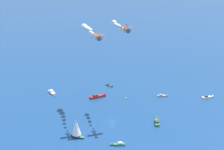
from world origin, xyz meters
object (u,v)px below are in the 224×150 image
at_px(motorboat_offshore, 98,96).
at_px(motorboat_trailing, 110,85).
at_px(motorboat_mid_cluster, 117,144).
at_px(biplane_wingman, 98,37).
at_px(wingwalker_wingman, 98,33).
at_px(motorboat_ahead, 157,121).
at_px(marker_buoy, 126,98).
at_px(motorboat_outer_ring_a, 208,97).
at_px(wingwalker_lead, 127,25).
at_px(motorboat_inshore, 163,96).
at_px(biplane_lead, 126,30).
at_px(sailboat_outer_ring_b, 76,128).
at_px(motorboat_far_port, 53,93).

relative_size(motorboat_offshore, motorboat_trailing, 1.68).
height_order(motorboat_trailing, motorboat_mid_cluster, motorboat_mid_cluster).
bearing_deg(biplane_wingman, wingwalker_wingman, 157.20).
relative_size(motorboat_ahead, marker_buoy, 3.84).
distance_m(motorboat_ahead, wingwalker_wingman, 56.04).
bearing_deg(motorboat_outer_ring_a, biplane_wingman, -11.20).
distance_m(motorboat_trailing, wingwalker_wingman, 70.68).
height_order(motorboat_outer_ring_a, wingwalker_lead, wingwalker_lead).
distance_m(motorboat_ahead, wingwalker_lead, 53.02).
relative_size(motorboat_inshore, biplane_wingman, 0.85).
height_order(motorboat_trailing, biplane_lead, biplane_lead).
distance_m(motorboat_inshore, motorboat_trailing, 38.49).
distance_m(motorboat_ahead, sailboat_outer_ring_b, 43.25).
bearing_deg(motorboat_trailing, biplane_lead, 63.19).
bearing_deg(wingwalker_wingman, motorboat_trailing, -131.94).
xyz_separation_m(motorboat_far_port, motorboat_inshore, (-54.51, 45.84, -0.21)).
bearing_deg(wingwalker_wingman, marker_buoy, -152.63).
height_order(motorboat_inshore, biplane_wingman, biplane_wingman).
relative_size(motorboat_offshore, motorboat_outer_ring_a, 1.36).
relative_size(motorboat_ahead, wingwalker_wingman, 5.26).
xyz_separation_m(wingwalker_lead, wingwalker_wingman, (12.79, -5.68, -3.05)).
distance_m(marker_buoy, wingwalker_wingman, 58.61).
height_order(marker_buoy, wingwalker_wingman, wingwalker_wingman).
bearing_deg(biplane_lead, motorboat_ahead, 133.33).
relative_size(motorboat_far_port, wingwalker_lead, 6.02).
height_order(motorboat_outer_ring_a, sailboat_outer_ring_b, sailboat_outer_ring_b).
xyz_separation_m(motorboat_trailing, biplane_wingman, (35.29, 38.84, 45.34)).
bearing_deg(wingwalker_lead, motorboat_mid_cluster, 42.37).
height_order(motorboat_far_port, motorboat_inshore, motorboat_far_port).
xyz_separation_m(marker_buoy, biplane_lead, (17.91, 21.30, 48.47)).
bearing_deg(motorboat_outer_ring_a, motorboat_far_port, -40.37).
relative_size(motorboat_mid_cluster, wingwalker_wingman, 4.18).
distance_m(marker_buoy, wingwalker_lead, 57.71).
bearing_deg(wingwalker_wingman, motorboat_far_port, -86.71).
bearing_deg(motorboat_far_port, biplane_lead, 105.46).
height_order(motorboat_ahead, biplane_lead, biplane_lead).
height_order(motorboat_far_port, biplane_lead, biplane_lead).
xyz_separation_m(motorboat_far_port, wingwalker_lead, (-15.67, 55.76, 50.28)).
bearing_deg(wingwalker_lead, motorboat_inshore, -165.68).
height_order(motorboat_offshore, motorboat_mid_cluster, motorboat_offshore).
bearing_deg(biplane_lead, motorboat_mid_cluster, 43.02).
distance_m(motorboat_ahead, biplane_wingman, 54.42).
xyz_separation_m(motorboat_inshore, motorboat_ahead, (27.46, 22.16, 0.18)).
distance_m(motorboat_inshore, biplane_wingman, 69.04).
height_order(motorboat_mid_cluster, sailboat_outer_ring_b, sailboat_outer_ring_b).
xyz_separation_m(motorboat_offshore, motorboat_ahead, (-6.31, 45.59, -0.12)).
distance_m(motorboat_ahead, motorboat_mid_cluster, 30.20).
distance_m(motorboat_offshore, wingwalker_lead, 60.47).
distance_m(motorboat_inshore, motorboat_mid_cluster, 63.25).
distance_m(motorboat_offshore, sailboat_outer_ring_b, 48.00).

